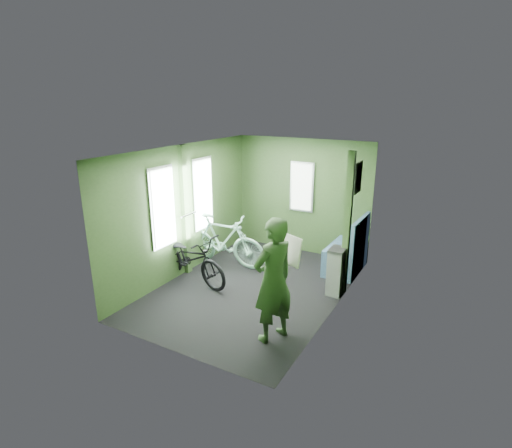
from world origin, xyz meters
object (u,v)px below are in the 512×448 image
(bicycle_black, at_px, (192,281))
(bench_seat, at_px, (347,255))
(bicycle_mint, at_px, (224,266))
(passenger, at_px, (273,280))
(waste_box, at_px, (336,271))

(bicycle_black, bearing_deg, bench_seat, -39.85)
(bicycle_mint, height_order, passenger, passenger)
(bicycle_black, xyz_separation_m, bench_seat, (2.21, 1.72, 0.31))
(waste_box, bearing_deg, bicycle_mint, 178.51)
(bicycle_black, bearing_deg, waste_box, -59.32)
(bicycle_mint, relative_size, waste_box, 2.18)
(passenger, bearing_deg, waste_box, -168.06)
(bicycle_black, bearing_deg, passenger, -100.49)
(bicycle_black, distance_m, passenger, 2.32)
(waste_box, distance_m, bench_seat, 0.96)
(bicycle_black, bearing_deg, bicycle_mint, 4.49)
(passenger, height_order, waste_box, passenger)
(passenger, relative_size, bench_seat, 1.60)
(bicycle_mint, bearing_deg, bicycle_black, 169.04)
(bicycle_mint, height_order, bench_seat, bench_seat)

